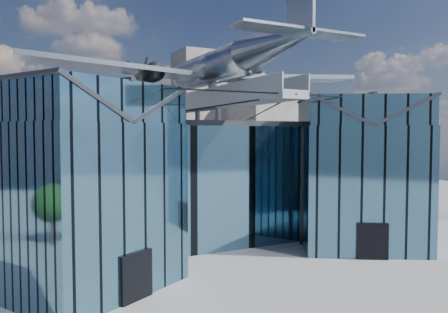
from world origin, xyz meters
name	(u,v)px	position (x,y,z in m)	size (l,w,h in m)	color
ground_plane	(237,259)	(0.00, 0.00, 0.00)	(120.00, 120.00, 0.00)	gray
museum	(203,174)	(0.00, 5.82, 5.54)	(32.88, 24.50, 17.60)	teal
bg_towers	(108,127)	(1.45, 50.49, 10.01)	(77.00, 24.50, 26.00)	gray
tree_side_e	(373,187)	(19.15, 5.95, 3.43)	(4.11, 4.11, 5.06)	#352515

